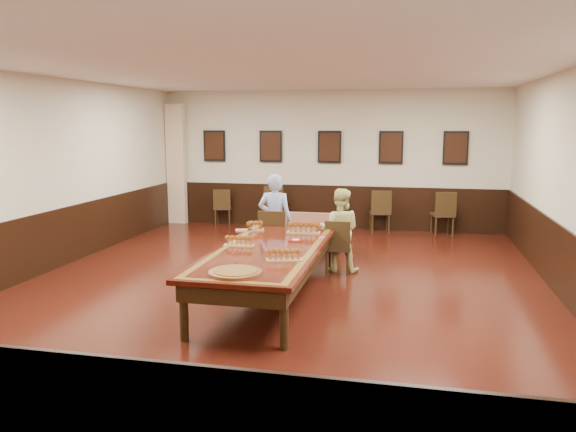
% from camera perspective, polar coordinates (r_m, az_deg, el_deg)
% --- Properties ---
extents(floor, '(8.00, 10.00, 0.02)m').
position_cam_1_polar(floor, '(8.55, -0.73, -7.23)').
color(floor, black).
rests_on(floor, ground).
extents(ceiling, '(8.00, 10.00, 0.02)m').
position_cam_1_polar(ceiling, '(8.23, -0.78, 14.79)').
color(ceiling, white).
rests_on(ceiling, floor).
extents(wall_back, '(8.00, 0.02, 3.20)m').
position_cam_1_polar(wall_back, '(13.15, 4.26, 5.73)').
color(wall_back, beige).
rests_on(wall_back, floor).
extents(wall_front, '(8.00, 0.02, 3.20)m').
position_cam_1_polar(wall_front, '(3.61, -19.29, -4.57)').
color(wall_front, beige).
rests_on(wall_front, floor).
extents(wall_left, '(0.02, 10.00, 3.20)m').
position_cam_1_polar(wall_left, '(9.95, -23.91, 3.77)').
color(wall_left, beige).
rests_on(wall_left, floor).
extents(chair_man, '(0.50, 0.54, 1.00)m').
position_cam_1_polar(chair_man, '(9.60, -1.44, -2.25)').
color(chair_man, '#302115').
rests_on(chair_man, floor).
extents(chair_woman, '(0.42, 0.45, 0.89)m').
position_cam_1_polar(chair_woman, '(9.27, 5.17, -3.07)').
color(chair_woman, '#302115').
rests_on(chair_woman, floor).
extents(spare_chair_a, '(0.49, 0.52, 0.88)m').
position_cam_1_polar(spare_chair_a, '(13.69, -6.60, 0.95)').
color(spare_chair_a, '#302115').
rests_on(spare_chair_a, floor).
extents(spare_chair_b, '(0.51, 0.55, 1.00)m').
position_cam_1_polar(spare_chair_b, '(13.21, -1.17, 0.96)').
color(spare_chair_b, '#302115').
rests_on(spare_chair_b, floor).
extents(spare_chair_c, '(0.53, 0.57, 0.97)m').
position_cam_1_polar(spare_chair_c, '(12.83, 9.32, 0.52)').
color(spare_chair_c, '#302115').
rests_on(spare_chair_c, floor).
extents(spare_chair_d, '(0.56, 0.59, 0.98)m').
position_cam_1_polar(spare_chair_d, '(12.78, 15.43, 0.29)').
color(spare_chair_d, '#302115').
rests_on(spare_chair_d, floor).
extents(person_man, '(0.60, 0.42, 1.59)m').
position_cam_1_polar(person_man, '(9.65, -1.33, -0.40)').
color(person_man, '#5177CA').
rests_on(person_man, floor).
extents(person_woman, '(0.69, 0.54, 1.39)m').
position_cam_1_polar(person_woman, '(9.31, 5.27, -1.44)').
color(person_woman, '#E4E690').
rests_on(person_woman, floor).
extents(pink_phone, '(0.09, 0.15, 0.01)m').
position_cam_1_polar(pink_phone, '(8.37, 3.46, -2.21)').
color(pink_phone, '#D8486C').
rests_on(pink_phone, conference_table).
extents(curtain, '(0.45, 0.18, 2.90)m').
position_cam_1_polar(curtain, '(14.01, -11.28, 5.18)').
color(curtain, beige).
rests_on(curtain, floor).
extents(wainscoting, '(8.00, 10.00, 1.00)m').
position_cam_1_polar(wainscoting, '(8.42, -0.74, -3.90)').
color(wainscoting, black).
rests_on(wainscoting, floor).
extents(conference_table, '(1.40, 5.00, 0.76)m').
position_cam_1_polar(conference_table, '(8.40, -0.74, -3.16)').
color(conference_table, black).
rests_on(conference_table, floor).
extents(posters, '(6.14, 0.04, 0.74)m').
position_cam_1_polar(posters, '(13.06, 4.23, 7.02)').
color(posters, black).
rests_on(posters, wall_back).
extents(flight_a, '(0.47, 0.28, 0.17)m').
position_cam_1_polar(flight_a, '(8.88, -3.68, -1.06)').
color(flight_a, '#A68045').
rests_on(flight_a, conference_table).
extents(flight_b, '(0.53, 0.20, 0.19)m').
position_cam_1_polar(flight_b, '(8.65, 1.59, -1.24)').
color(flight_b, '#A68045').
rests_on(flight_b, conference_table).
extents(flight_c, '(0.43, 0.15, 0.16)m').
position_cam_1_polar(flight_c, '(7.80, -4.99, -2.58)').
color(flight_c, '#A68045').
rests_on(flight_c, conference_table).
extents(flight_d, '(0.47, 0.25, 0.17)m').
position_cam_1_polar(flight_d, '(6.94, -0.39, -4.01)').
color(flight_d, '#A68045').
rests_on(flight_d, conference_table).
extents(red_plate_grp, '(0.20, 0.20, 0.03)m').
position_cam_1_polar(red_plate_grp, '(8.14, 0.78, -2.49)').
color(red_plate_grp, '#A90E0B').
rests_on(red_plate_grp, conference_table).
extents(carved_platter, '(0.76, 0.76, 0.05)m').
position_cam_1_polar(carved_platter, '(6.39, -5.38, -5.74)').
color(carved_platter, '#582711').
rests_on(carved_platter, conference_table).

